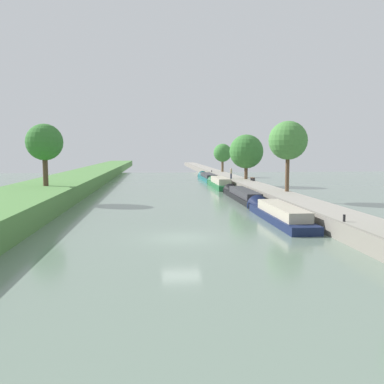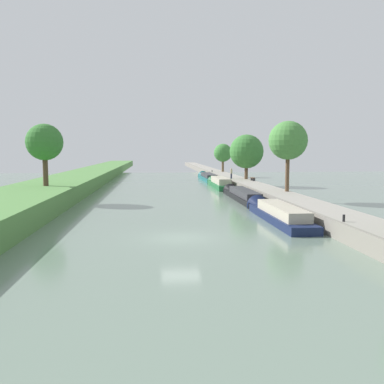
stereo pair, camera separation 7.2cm
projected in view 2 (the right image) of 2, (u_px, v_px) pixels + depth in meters
The scene contains 15 objects.
ground_plane at pixel (181, 238), 26.45m from camera, with size 160.00×160.00×0.00m, color slate.
right_towpath at pixel (355, 226), 27.42m from camera, with size 3.40×260.00×1.13m.
stone_quay at pixel (329, 227), 27.26m from camera, with size 0.25×260.00×1.18m.
narrowboat_navy at pixel (276, 213), 33.61m from camera, with size 2.16×13.37×2.08m.
narrowboat_black at pixel (242, 195), 47.51m from camera, with size 1.97×15.32×1.90m.
narrowboat_green at pixel (219, 183), 63.11m from camera, with size 2.17×13.40×2.26m.
narrowboat_teal at pixel (207, 177), 78.54m from camera, with size 2.15×15.97×2.04m.
tree_rightbank_midnear at pixel (288, 141), 44.71m from camera, with size 4.20×4.20×7.67m.
tree_rightbank_midfar at pixel (246, 152), 64.44m from camera, with size 5.30×5.30×6.98m.
tree_rightbank_far at pixel (223, 153), 87.23m from camera, with size 3.84×3.84×5.92m.
tree_leftbank_downstream at pixel (44, 143), 43.72m from camera, with size 3.88×3.88×6.60m.
person_walking at pixel (231, 173), 65.58m from camera, with size 0.34×0.34×1.66m.
mooring_bollard_near at pixel (344, 218), 25.98m from camera, with size 0.16×0.16×0.45m.
mooring_bollard_far at pixel (212, 171), 85.84m from camera, with size 0.16×0.16×0.45m.
park_bench at pixel (253, 178), 61.26m from camera, with size 0.44×1.50×0.47m.
Camera 2 is at (-1.61, -25.98, 5.60)m, focal length 38.59 mm.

